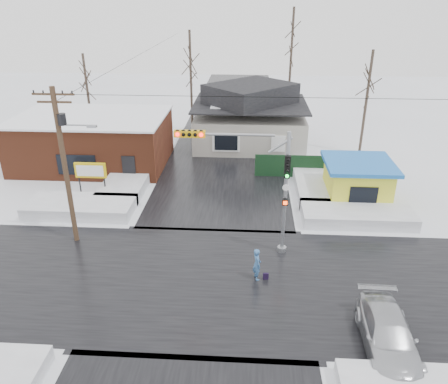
# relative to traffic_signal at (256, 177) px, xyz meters

# --- Properties ---
(ground) EXTENTS (120.00, 120.00, 0.00)m
(ground) POSITION_rel_traffic_signal_xyz_m (-2.43, -2.97, -4.54)
(ground) COLOR white
(ground) RESTS_ON ground
(road_ns) EXTENTS (10.00, 120.00, 0.02)m
(road_ns) POSITION_rel_traffic_signal_xyz_m (-2.43, -2.97, -4.53)
(road_ns) COLOR black
(road_ns) RESTS_ON ground
(road_ew) EXTENTS (120.00, 10.00, 0.02)m
(road_ew) POSITION_rel_traffic_signal_xyz_m (-2.43, -2.97, -4.53)
(road_ew) COLOR black
(road_ew) RESTS_ON ground
(snowbank_nw) EXTENTS (7.00, 3.00, 0.80)m
(snowbank_nw) POSITION_rel_traffic_signal_xyz_m (-11.43, 4.03, -4.14)
(snowbank_nw) COLOR white
(snowbank_nw) RESTS_ON ground
(snowbank_ne) EXTENTS (7.00, 3.00, 0.80)m
(snowbank_ne) POSITION_rel_traffic_signal_xyz_m (6.57, 4.03, -4.14)
(snowbank_ne) COLOR white
(snowbank_ne) RESTS_ON ground
(snowbank_nside_w) EXTENTS (3.00, 8.00, 0.80)m
(snowbank_nside_w) POSITION_rel_traffic_signal_xyz_m (-9.43, 9.03, -4.14)
(snowbank_nside_w) COLOR white
(snowbank_nside_w) RESTS_ON ground
(snowbank_nside_e) EXTENTS (3.00, 8.00, 0.80)m
(snowbank_nside_e) POSITION_rel_traffic_signal_xyz_m (4.57, 9.03, -4.14)
(snowbank_nside_e) COLOR white
(snowbank_nside_e) RESTS_ON ground
(traffic_signal) EXTENTS (6.05, 0.68, 7.00)m
(traffic_signal) POSITION_rel_traffic_signal_xyz_m (0.00, 0.00, 0.00)
(traffic_signal) COLOR gray
(traffic_signal) RESTS_ON ground
(utility_pole) EXTENTS (3.15, 0.44, 9.00)m
(utility_pole) POSITION_rel_traffic_signal_xyz_m (-10.36, 0.53, 0.57)
(utility_pole) COLOR #382619
(utility_pole) RESTS_ON ground
(brick_building) EXTENTS (12.20, 8.20, 4.12)m
(brick_building) POSITION_rel_traffic_signal_xyz_m (-13.43, 13.03, -2.46)
(brick_building) COLOR brown
(brick_building) RESTS_ON ground
(marquee_sign) EXTENTS (2.20, 0.21, 2.55)m
(marquee_sign) POSITION_rel_traffic_signal_xyz_m (-11.43, 6.53, -2.62)
(marquee_sign) COLOR black
(marquee_sign) RESTS_ON ground
(house) EXTENTS (10.40, 8.40, 5.76)m
(house) POSITION_rel_traffic_signal_xyz_m (-0.43, 19.03, -1.92)
(house) COLOR #A69F96
(house) RESTS_ON ground
(kiosk) EXTENTS (4.60, 4.60, 2.88)m
(kiosk) POSITION_rel_traffic_signal_xyz_m (7.07, 7.03, -3.08)
(kiosk) COLOR yellow
(kiosk) RESTS_ON ground
(fence) EXTENTS (8.00, 0.12, 1.80)m
(fence) POSITION_rel_traffic_signal_xyz_m (4.07, 11.03, -3.64)
(fence) COLOR black
(fence) RESTS_ON ground
(tree_far_left) EXTENTS (3.00, 3.00, 10.00)m
(tree_far_left) POSITION_rel_traffic_signal_xyz_m (-6.43, 23.03, 3.41)
(tree_far_left) COLOR #332821
(tree_far_left) RESTS_ON ground
(tree_far_mid) EXTENTS (3.00, 3.00, 12.00)m
(tree_far_mid) POSITION_rel_traffic_signal_xyz_m (3.57, 25.03, 5.00)
(tree_far_mid) COLOR #332821
(tree_far_mid) RESTS_ON ground
(tree_far_right) EXTENTS (3.00, 3.00, 9.00)m
(tree_far_right) POSITION_rel_traffic_signal_xyz_m (9.57, 17.03, 2.62)
(tree_far_right) COLOR #332821
(tree_far_right) RESTS_ON ground
(tree_far_west) EXTENTS (3.00, 3.00, 8.00)m
(tree_far_west) POSITION_rel_traffic_signal_xyz_m (-16.43, 21.03, 1.82)
(tree_far_west) COLOR #332821
(tree_far_west) RESTS_ON ground
(pedestrian) EXTENTS (0.58, 0.73, 1.73)m
(pedestrian) POSITION_rel_traffic_signal_xyz_m (0.13, -2.63, -3.67)
(pedestrian) COLOR #38659D
(pedestrian) RESTS_ON ground
(car) EXTENTS (2.16, 5.00, 1.43)m
(car) POSITION_rel_traffic_signal_xyz_m (5.40, -7.12, -3.82)
(car) COLOR #B9BBC0
(car) RESTS_ON ground
(shopping_bag) EXTENTS (0.29, 0.14, 0.35)m
(shopping_bag) POSITION_rel_traffic_signal_xyz_m (0.60, -2.67, -4.36)
(shopping_bag) COLOR black
(shopping_bag) RESTS_ON ground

